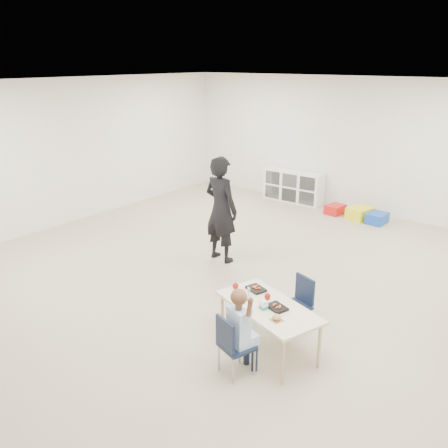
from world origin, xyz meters
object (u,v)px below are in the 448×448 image
Objects in this scene: chair_near at (237,345)px; child at (237,328)px; table at (268,328)px; adult at (221,209)px; cubby_shelf at (294,186)px.

chair_near is 0.19m from child.
adult is (-2.01, 1.70, 0.57)m from table.
child is at bearing -74.13° from table.
adult reaches higher than child.
table is 0.97× the size of cubby_shelf.
cubby_shelf is 3.80m from adult.
adult is at bearing 150.23° from chair_near.
adult reaches higher than cubby_shelf.
child reaches higher than cubby_shelf.
table is 0.60m from child.
adult is (-1.98, 2.25, 0.32)m from child.
cubby_shelf reaches higher than table.
chair_near is (-0.03, -0.55, 0.05)m from table.
table is at bearing -62.64° from cubby_shelf.
chair_near is 6.54m from cubby_shelf.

